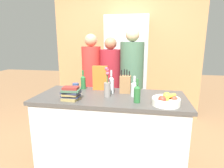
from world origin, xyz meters
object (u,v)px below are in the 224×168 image
(bottle_oil, at_px, (134,88))
(bottle_water, at_px, (111,84))
(bottle_vinegar, at_px, (83,82))
(fruit_bowl, at_px, (166,100))
(person_at_sink, at_px, (92,79))
(coffee_mug, at_px, (76,87))
(person_in_blue, at_px, (111,82))
(bottle_wine, at_px, (137,93))
(flower_vase, at_px, (107,86))
(refrigerator, at_px, (127,71))
(cereal_box, at_px, (100,78))
(person_in_red_tee, at_px, (131,79))
(book_stack, at_px, (71,93))
(knife_block, at_px, (125,84))

(bottle_oil, xyz_separation_m, bottle_water, (-0.28, 0.09, 0.02))
(bottle_vinegar, distance_m, bottle_water, 0.42)
(fruit_bowl, xyz_separation_m, person_at_sink, (-1.04, 0.99, -0.03))
(bottle_oil, bearing_deg, bottle_vinegar, 161.73)
(coffee_mug, relative_size, person_in_blue, 0.07)
(bottle_wine, bearing_deg, flower_vase, 156.61)
(refrigerator, height_order, person_at_sink, refrigerator)
(cereal_box, bearing_deg, coffee_mug, -157.39)
(bottle_wine, xyz_separation_m, person_in_red_tee, (-0.12, 0.94, -0.04))
(fruit_bowl, relative_size, book_stack, 1.34)
(fruit_bowl, xyz_separation_m, person_in_red_tee, (-0.41, 0.97, 0.01))
(coffee_mug, relative_size, bottle_vinegar, 0.43)
(refrigerator, height_order, flower_vase, refrigerator)
(coffee_mug, xyz_separation_m, bottle_oil, (0.74, -0.10, 0.04))
(refrigerator, bearing_deg, fruit_bowl, -71.46)
(person_at_sink, distance_m, person_in_blue, 0.30)
(cereal_box, xyz_separation_m, person_in_blue, (0.03, 0.56, -0.18))
(cereal_box, bearing_deg, bottle_wine, -41.73)
(coffee_mug, xyz_separation_m, book_stack, (0.08, -0.36, 0.02))
(fruit_bowl, bearing_deg, person_in_red_tee, 112.93)
(bottle_wine, bearing_deg, cereal_box, 138.27)
(flower_vase, distance_m, person_in_red_tee, 0.83)
(bottle_wine, xyz_separation_m, person_in_blue, (-0.46, 1.00, -0.12))
(knife_block, height_order, bottle_oil, knife_block)
(fruit_bowl, height_order, person_in_red_tee, person_in_red_tee)
(bottle_oil, bearing_deg, bottle_wine, -79.03)
(coffee_mug, height_order, person_in_red_tee, person_in_red_tee)
(person_at_sink, bearing_deg, refrigerator, 51.96)
(knife_block, relative_size, flower_vase, 0.84)
(flower_vase, distance_m, bottle_vinegar, 0.48)
(cereal_box, bearing_deg, person_in_red_tee, 53.79)
(person_at_sink, bearing_deg, coffee_mug, -92.23)
(flower_vase, xyz_separation_m, book_stack, (-0.36, -0.18, -0.05))
(bottle_wine, bearing_deg, bottle_vinegar, 148.58)
(flower_vase, height_order, bottle_vinegar, flower_vase)
(flower_vase, xyz_separation_m, cereal_box, (-0.15, 0.29, 0.04))
(refrigerator, height_order, knife_block, refrigerator)
(person_in_blue, bearing_deg, refrigerator, 96.39)
(bottle_oil, height_order, person_in_red_tee, person_in_red_tee)
(bottle_wine, bearing_deg, coffee_mug, 157.76)
(flower_vase, relative_size, person_in_red_tee, 0.20)
(bottle_oil, xyz_separation_m, bottle_wine, (0.04, -0.22, 0.00))
(flower_vase, distance_m, bottle_water, 0.16)
(refrigerator, xyz_separation_m, person_in_blue, (-0.20, -0.61, -0.09))
(knife_block, bearing_deg, flower_vase, -131.77)
(refrigerator, distance_m, flower_vase, 1.46)
(refrigerator, xyz_separation_m, bottle_wine, (0.26, -1.60, 0.03))
(bottle_vinegar, relative_size, person_at_sink, 0.15)
(knife_block, xyz_separation_m, bottle_wine, (0.16, -0.35, -0.01))
(bottle_vinegar, distance_m, person_in_blue, 0.63)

